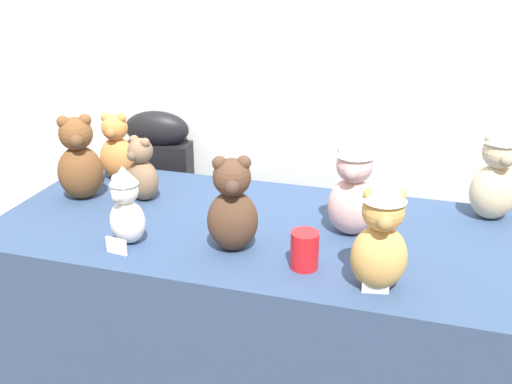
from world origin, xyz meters
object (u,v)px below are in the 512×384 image
Objects in this scene: instrument_case at (163,210)px; teddy_bear_sand at (497,172)px; display_table at (256,316)px; teddy_bear_mocha at (142,171)px; teddy_bear_cocoa at (232,207)px; teddy_bear_chestnut at (79,160)px; teddy_bear_ginger at (117,149)px; teddy_bear_honey at (381,234)px; party_cup_red at (305,250)px; teddy_bear_blush at (353,186)px; teddy_bear_snow at (126,206)px.

instrument_case is 2.71× the size of teddy_bear_sand.
display_table is 7.26× the size of teddy_bear_mocha.
teddy_bear_sand reaches higher than teddy_bear_cocoa.
teddy_bear_sand is (0.74, 0.28, 0.52)m from display_table.
teddy_bear_sand is at bearing -16.62° from instrument_case.
display_table is at bearing -37.00° from teddy_bear_chestnut.
teddy_bear_sand is at bearing 11.34° from teddy_bear_cocoa.
instrument_case is at bearing 47.35° from teddy_bear_chestnut.
teddy_bear_honey reaches higher than teddy_bear_ginger.
teddy_bear_mocha is 2.15× the size of party_cup_red.
teddy_bear_chestnut reaches higher than instrument_case.
teddy_bear_blush reaches higher than instrument_case.
teddy_bear_snow is at bearing -50.33° from teddy_bear_mocha.
teddy_bear_snow is at bearing 169.73° from teddy_bear_cocoa.
teddy_bear_mocha reaches higher than display_table.
instrument_case is 3.48× the size of teddy_bear_ginger.
teddy_bear_honey reaches higher than teddy_bear_mocha.
teddy_bear_sand reaches higher than display_table.
teddy_bear_honey is (0.86, -0.36, 0.05)m from teddy_bear_mocha.
teddy_bear_chestnut reaches higher than teddy_bear_ginger.
teddy_bear_blush is 0.98× the size of teddy_bear_sand.
teddy_bear_chestnut is (-0.32, 0.27, 0.02)m from teddy_bear_snow.
party_cup_red is (-0.53, -0.49, -0.11)m from teddy_bear_sand.
instrument_case is at bearing 155.31° from teddy_bear_blush.
teddy_bear_sand reaches higher than teddy_bear_blush.
teddy_bear_snow is at bearing -155.10° from teddy_bear_blush.
teddy_bear_chestnut is 2.82× the size of party_cup_red.
display_table is at bearing -31.32° from teddy_bear_ginger.
teddy_bear_ginger is (-0.05, -0.26, 0.37)m from instrument_case.
teddy_bear_cocoa is 0.38m from teddy_bear_blush.
instrument_case is 2.97× the size of teddy_bear_chestnut.
teddy_bear_ginger is at bearing 131.29° from teddy_bear_snow.
teddy_bear_ginger is at bearing -107.65° from instrument_case.
display_table is at bearing 133.49° from party_cup_red.
teddy_bear_honey reaches higher than teddy_bear_cocoa.
teddy_bear_sand reaches higher than teddy_bear_mocha.
teddy_bear_blush is at bearing 30.82° from teddy_bear_snow.
teddy_bear_snow is 0.80× the size of teddy_bear_chestnut.
teddy_bear_cocoa reaches higher than instrument_case.
teddy_bear_blush is 3.02× the size of party_cup_red.
teddy_bear_sand is (1.38, 0.02, 0.04)m from teddy_bear_ginger.
teddy_bear_chestnut reaches higher than teddy_bear_snow.
party_cup_red is at bearing -155.42° from teddy_bear_sand.
display_table is at bearing 62.97° from teddy_bear_cocoa.
teddy_bear_blush is 0.97m from teddy_bear_ginger.
instrument_case is 0.57m from teddy_bear_mocha.
teddy_bear_cocoa is at bearing 18.26° from teddy_bear_snow.
teddy_bear_blush is 0.32m from teddy_bear_honey.
teddy_bear_blush is at bearing -34.84° from instrument_case.
display_table is 0.51m from party_cup_red.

